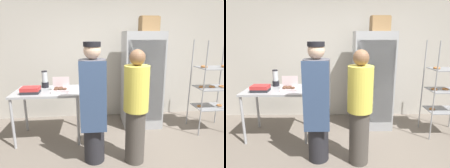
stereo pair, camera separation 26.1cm
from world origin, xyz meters
The scene contains 10 objects.
back_wall centered at (0.00, 2.18, 1.49)m, with size 6.40×0.12×2.98m, color #B7B2A8.
refrigerator centered at (0.56, 1.59, 0.94)m, with size 0.74×0.67×1.88m.
baking_rack centered at (1.82, 1.20, 0.86)m, with size 0.64×0.50×1.73m.
prep_counter centered at (-1.19, 1.18, 0.79)m, with size 1.11×0.73×0.89m.
donut_box centered at (-0.96, 1.05, 0.93)m, with size 0.28×0.20×0.24m.
blender_pitcher centered at (-1.28, 1.39, 1.02)m, with size 0.12×0.12×0.31m.
binder_stack centered at (-1.43, 1.03, 0.94)m, with size 0.29×0.21×0.10m.
cardboard_storage_box centered at (0.66, 1.61, 2.01)m, with size 0.34×0.33×0.28m.
person_baker centered at (-0.42, 0.41, 0.90)m, with size 0.37×0.38×1.73m.
person_customer centered at (0.17, 0.34, 0.83)m, with size 0.35×0.35×1.64m.
Camera 1 is at (-0.43, -2.22, 1.82)m, focal length 32.00 mm.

